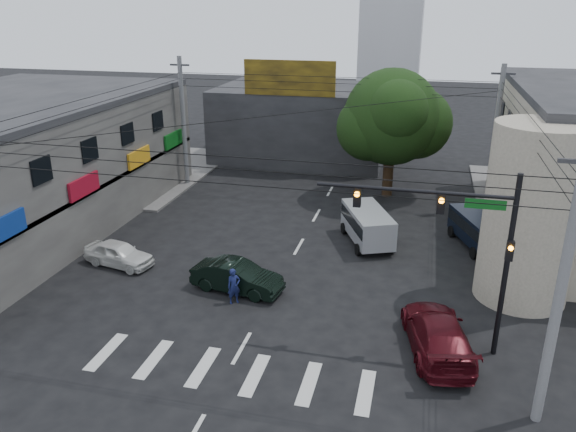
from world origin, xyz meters
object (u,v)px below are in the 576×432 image
at_px(utility_pole_far_left, 183,123).
at_px(silver_minivan, 367,227).
at_px(dark_sedan, 237,277).
at_px(street_tree, 392,117).
at_px(utility_pole_near_right, 560,293).
at_px(utility_pole_far_right, 495,139).
at_px(traffic_officer, 234,286).
at_px(traffic_gantry, 462,233).
at_px(maroon_sedan, 437,333).
at_px(navy_van, 478,232).
at_px(white_compact, 119,254).

relative_size(utility_pole_far_left, silver_minivan, 1.91).
height_order(dark_sedan, silver_minivan, silver_minivan).
xyz_separation_m(street_tree, utility_pole_near_right, (6.50, -21.50, -0.87)).
bearing_deg(utility_pole_far_right, traffic_officer, -127.24).
bearing_deg(traffic_officer, traffic_gantry, -46.63).
height_order(traffic_gantry, maroon_sedan, traffic_gantry).
bearing_deg(traffic_officer, dark_sedan, 63.15).
xyz_separation_m(utility_pole_near_right, utility_pole_far_right, (0.00, 20.50, 0.00)).
relative_size(traffic_gantry, navy_van, 1.52).
relative_size(utility_pole_far_right, navy_van, 1.94).
height_order(traffic_gantry, utility_pole_far_left, utility_pole_far_left).
bearing_deg(utility_pole_far_right, silver_minivan, -132.57).
height_order(utility_pole_far_right, maroon_sedan, utility_pole_far_right).
xyz_separation_m(utility_pole_far_left, silver_minivan, (14.07, -7.55, -3.64)).
distance_m(dark_sedan, maroon_sedan, 9.43).
bearing_deg(white_compact, street_tree, -29.34).
distance_m(traffic_gantry, utility_pole_far_right, 17.21).
distance_m(maroon_sedan, navy_van, 10.95).
xyz_separation_m(traffic_gantry, utility_pole_near_right, (2.68, -3.50, -0.23)).
distance_m(utility_pole_far_right, dark_sedan, 19.38).
relative_size(street_tree, traffic_gantry, 1.21).
xyz_separation_m(traffic_gantry, maroon_sedan, (-0.48, -0.34, -4.07)).
bearing_deg(traffic_gantry, white_compact, 167.67).
bearing_deg(silver_minivan, dark_sedan, 120.12).
bearing_deg(navy_van, utility_pole_near_right, 163.17).
relative_size(utility_pole_near_right, utility_pole_far_left, 1.00).
height_order(utility_pole_far_right, silver_minivan, utility_pole_far_right).
bearing_deg(utility_pole_near_right, maroon_sedan, 134.93).
height_order(silver_minivan, navy_van, silver_minivan).
xyz_separation_m(white_compact, maroon_sedan, (15.75, -3.89, 0.13)).
distance_m(street_tree, dark_sedan, 17.25).
relative_size(maroon_sedan, navy_van, 1.19).
bearing_deg(utility_pole_far_left, maroon_sedan, -44.17).
bearing_deg(utility_pole_near_right, silver_minivan, 118.16).
bearing_deg(maroon_sedan, utility_pole_far_left, -56.28).
bearing_deg(traffic_officer, silver_minivan, 19.87).
bearing_deg(utility_pole_far_right, navy_van, -98.46).
height_order(white_compact, navy_van, navy_van).
xyz_separation_m(street_tree, utility_pole_far_right, (6.50, -1.00, -0.87)).
height_order(utility_pole_near_right, traffic_officer, utility_pole_near_right).
bearing_deg(white_compact, utility_pole_far_left, 20.15).
bearing_deg(dark_sedan, street_tree, -11.07).
bearing_deg(street_tree, traffic_gantry, -78.01).
bearing_deg(dark_sedan, utility_pole_far_left, 40.13).
bearing_deg(silver_minivan, traffic_officer, 125.25).
bearing_deg(dark_sedan, utility_pole_near_right, -107.03).
relative_size(traffic_gantry, silver_minivan, 1.49).
relative_size(dark_sedan, navy_van, 0.95).
distance_m(street_tree, maroon_sedan, 19.23).
bearing_deg(white_compact, silver_minivan, -52.44).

